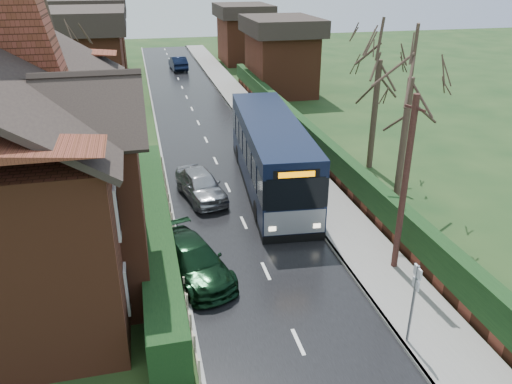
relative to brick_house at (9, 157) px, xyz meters
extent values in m
plane|color=#32481F|center=(8.73, -4.78, -4.38)|extent=(140.00, 140.00, 0.00)
cube|color=black|center=(8.73, 5.22, -4.37)|extent=(6.00, 100.00, 0.02)
cube|color=slate|center=(12.98, 5.22, -4.31)|extent=(2.50, 100.00, 0.14)
cube|color=gray|center=(11.78, 5.22, -4.31)|extent=(0.12, 100.00, 0.14)
cube|color=gray|center=(5.68, 5.22, -4.33)|extent=(0.12, 100.00, 0.10)
cube|color=black|center=(4.83, 0.22, -3.58)|extent=(1.20, 16.00, 1.60)
cube|color=brown|center=(14.53, 5.22, -4.08)|extent=(0.30, 50.00, 0.60)
cube|color=black|center=(14.53, 5.22, -3.18)|extent=(0.60, 50.00, 1.20)
cube|color=brown|center=(-0.27, 0.22, -1.38)|extent=(8.00, 14.00, 6.00)
cube|color=brown|center=(3.23, -2.78, -1.38)|extent=(2.50, 4.00, 6.00)
cube|color=brown|center=(0.73, 4.22, 4.82)|extent=(0.90, 1.40, 2.20)
cube|color=silver|center=(3.78, -4.78, -2.78)|extent=(0.08, 1.20, 1.60)
cube|color=black|center=(3.81, -4.78, -2.78)|extent=(0.03, 0.95, 1.35)
cube|color=silver|center=(3.78, -4.78, -0.18)|extent=(0.08, 1.20, 1.60)
cube|color=black|center=(3.81, -4.78, -0.18)|extent=(0.03, 0.95, 1.35)
cube|color=silver|center=(3.78, -0.78, -2.78)|extent=(0.08, 1.20, 1.60)
cube|color=black|center=(3.81, -0.78, -2.78)|extent=(0.03, 0.95, 1.35)
cube|color=silver|center=(3.78, -0.78, -0.18)|extent=(0.08, 1.20, 1.60)
cube|color=black|center=(3.81, -0.78, -0.18)|extent=(0.03, 0.95, 1.35)
cube|color=silver|center=(3.78, 3.22, -2.78)|extent=(0.08, 1.20, 1.60)
cube|color=black|center=(3.81, 3.22, -2.78)|extent=(0.03, 0.95, 1.35)
cube|color=silver|center=(3.78, 3.22, -0.18)|extent=(0.08, 1.20, 1.60)
cube|color=black|center=(3.81, 3.22, -0.18)|extent=(0.03, 0.95, 1.35)
cube|color=silver|center=(3.78, 5.72, -2.78)|extent=(0.08, 1.20, 1.60)
cube|color=black|center=(3.81, 5.72, -2.78)|extent=(0.03, 0.95, 1.35)
cube|color=silver|center=(3.78, 5.72, -0.18)|extent=(0.08, 1.20, 1.60)
cube|color=black|center=(3.81, 5.72, -0.18)|extent=(0.03, 0.95, 1.35)
cube|color=black|center=(10.93, 4.87, -3.39)|extent=(3.70, 11.94, 1.22)
cube|color=black|center=(10.93, 4.87, -2.14)|extent=(3.72, 11.94, 1.28)
cube|color=black|center=(10.93, 4.87, -1.15)|extent=(3.70, 11.94, 0.70)
cube|color=black|center=(10.93, 4.87, -4.19)|extent=(3.70, 11.94, 0.37)
cube|color=gray|center=(10.42, -0.93, -3.41)|extent=(2.56, 0.35, 1.07)
cube|color=black|center=(10.41, -0.96, -2.13)|extent=(2.40, 0.29, 1.39)
cube|color=black|center=(10.41, -0.96, -1.28)|extent=(1.87, 0.25, 0.37)
cube|color=#FF8C00|center=(10.41, -1.00, -1.28)|extent=(1.47, 0.17, 0.23)
cube|color=black|center=(10.42, -0.94, -4.14)|extent=(2.62, 0.37, 0.32)
cube|color=#FFF2CC|center=(9.48, -0.91, -3.63)|extent=(0.30, 0.08, 0.19)
cube|color=#FFF2CC|center=(11.34, -1.07, -3.63)|extent=(0.30, 0.08, 0.19)
cylinder|color=black|center=(9.40, 1.23, -3.86)|extent=(0.39, 1.05, 1.03)
cylinder|color=black|center=(11.80, 1.02, -3.86)|extent=(0.39, 1.05, 1.03)
cylinder|color=black|center=(10.07, 8.72, -3.86)|extent=(0.39, 1.05, 1.03)
cylinder|color=black|center=(12.47, 8.51, -3.86)|extent=(0.39, 1.05, 1.03)
imported|color=#A3A4A8|center=(7.23, 4.33, -3.66)|extent=(2.50, 4.44, 1.43)
imported|color=black|center=(6.07, -2.42, -3.71)|extent=(3.09, 4.90, 1.32)
imported|color=black|center=(9.22, 38.09, -3.64)|extent=(1.88, 4.58, 1.47)
cylinder|color=slate|center=(11.93, -7.61, -2.97)|extent=(0.08, 0.08, 2.82)
cube|color=silver|center=(11.93, -7.61, -1.76)|extent=(0.10, 0.43, 0.32)
cube|color=silver|center=(11.93, -7.61, -2.16)|extent=(0.09, 0.39, 0.28)
cylinder|color=#331B16|center=(13.53, -3.70, -1.01)|extent=(0.23, 0.23, 6.74)
cube|color=#331B16|center=(13.53, -3.70, 1.88)|extent=(0.33, 0.85, 0.08)
cylinder|color=#3E2D25|center=(16.01, 0.95, -1.26)|extent=(0.30, 0.30, 6.23)
cylinder|color=#362920|center=(17.17, 6.27, -1.36)|extent=(0.32, 0.32, 6.04)
cylinder|color=#3A2D22|center=(0.06, 12.98, -0.74)|extent=(0.33, 0.33, 7.27)
camera|label=1|loc=(4.71, -18.16, 6.18)|focal=35.00mm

